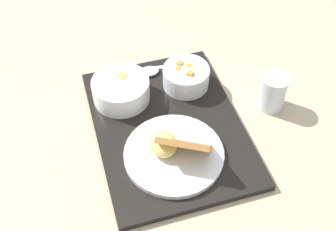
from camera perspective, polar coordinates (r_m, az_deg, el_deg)
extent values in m
plane|color=tan|center=(0.97, 0.00, -1.79)|extent=(4.00, 4.00, 0.00)
cube|color=black|center=(0.96, 0.00, -1.49)|extent=(0.48, 0.39, 0.02)
cylinder|color=silver|center=(1.02, 2.45, 5.26)|extent=(0.11, 0.11, 0.05)
torus|color=silver|center=(1.01, 2.49, 6.20)|extent=(0.11, 0.11, 0.01)
cylinder|color=#9EC67A|center=(1.02, 3.38, 6.69)|extent=(0.05, 0.05, 0.01)
cylinder|color=#9EC67A|center=(1.02, 3.10, 6.06)|extent=(0.04, 0.04, 0.01)
cylinder|color=#9EC67A|center=(1.03, 2.66, 6.86)|extent=(0.05, 0.05, 0.01)
cube|color=orange|center=(1.02, 2.81, 6.62)|extent=(0.02, 0.02, 0.01)
cube|color=orange|center=(1.02, 1.57, 6.87)|extent=(0.02, 0.02, 0.02)
cube|color=orange|center=(1.01, 1.37, 6.18)|extent=(0.02, 0.02, 0.01)
cube|color=orange|center=(0.99, 3.01, 5.52)|extent=(0.02, 0.02, 0.02)
cylinder|color=silver|center=(1.00, -6.38, 3.48)|extent=(0.13, 0.13, 0.06)
torus|color=silver|center=(0.98, -6.51, 4.50)|extent=(0.13, 0.13, 0.01)
cylinder|color=olive|center=(0.99, -6.41, 3.68)|extent=(0.12, 0.12, 0.04)
cube|color=tan|center=(0.99, -6.28, 5.09)|extent=(0.03, 0.03, 0.01)
cylinder|color=silver|center=(0.89, 0.80, -5.26)|extent=(0.21, 0.21, 0.01)
ellipsoid|color=#EFC666|center=(0.88, -0.70, -3.84)|extent=(0.08, 0.07, 0.04)
cube|color=#A37038|center=(0.87, 2.27, -3.91)|extent=(0.13, 0.13, 0.09)
cube|color=silver|center=(1.08, -1.35, 6.50)|extent=(0.04, 0.11, 0.00)
cube|color=black|center=(1.07, -5.93, 6.09)|extent=(0.03, 0.06, 0.01)
ellipsoid|color=silver|center=(1.07, -2.59, 6.01)|extent=(0.04, 0.06, 0.01)
cube|color=silver|center=(1.06, -6.69, 5.10)|extent=(0.02, 0.11, 0.01)
cylinder|color=silver|center=(1.01, 13.99, 3.08)|extent=(0.06, 0.06, 0.09)
cylinder|color=silver|center=(1.02, 13.83, 2.45)|extent=(0.05, 0.05, 0.05)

